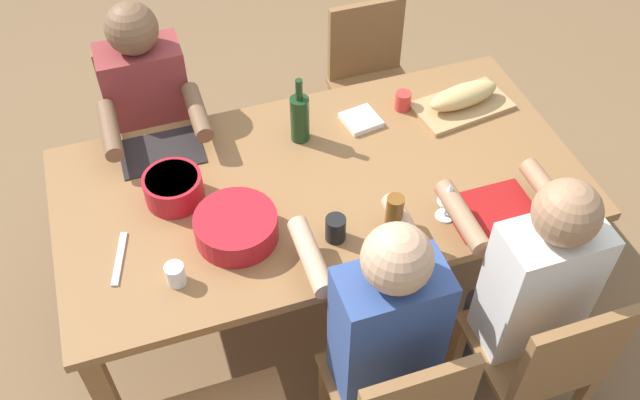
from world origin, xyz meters
TOP-DOWN VIEW (x-y plane):
  - ground_plane at (0.00, 0.00)m, footprint 8.00×8.00m
  - dining_table at (0.00, 0.00)m, footprint 1.98×1.01m
  - chair_near_right at (0.54, -0.83)m, footprint 0.40×0.40m
  - diner_near_right at (0.54, -0.64)m, footprint 0.41×0.53m
  - diner_near_center at (0.00, -0.64)m, footprint 0.41×0.53m
  - chair_far_left at (-0.54, 0.83)m, footprint 0.40×0.40m
  - diner_far_left at (-0.54, 0.64)m, footprint 0.41×0.53m
  - chair_far_right at (0.54, 0.83)m, footprint 0.40×0.40m
  - serving_bowl_pasta at (-0.36, -0.17)m, footprint 0.29×0.29m
  - serving_bowl_greens at (-0.54, 0.08)m, footprint 0.22×0.22m
  - cutting_board at (0.70, 0.22)m, footprint 0.43×0.27m
  - bread_loaf at (0.70, 0.22)m, footprint 0.33×0.15m
  - wine_bottle at (-0.00, 0.25)m, footprint 0.08×0.08m
  - beer_bottle at (0.14, -0.36)m, footprint 0.06×0.06m
  - wine_glass at (0.37, -0.31)m, footprint 0.08×0.08m
  - placemat_near_right at (0.54, -0.34)m, footprint 0.32×0.23m
  - cup_near_center at (-0.04, -0.28)m, footprint 0.07×0.07m
  - fork_near_center at (-0.14, -0.34)m, footprint 0.04×0.17m
  - placemat_far_left at (-0.54, 0.34)m, footprint 0.32×0.23m
  - cup_near_left at (-0.60, -0.30)m, footprint 0.07×0.07m
  - cup_far_right at (0.46, 0.29)m, footprint 0.07×0.07m
  - carving_knife at (-0.77, -0.14)m, footprint 0.09×0.23m
  - napkin_stack at (0.26, 0.26)m, footprint 0.16×0.16m

SIDE VIEW (x-z plane):
  - ground_plane at x=0.00m, z-range 0.00..0.00m
  - chair_near_right at x=0.54m, z-range 0.06..0.91m
  - chair_far_left at x=-0.54m, z-range 0.06..0.91m
  - chair_far_right at x=0.54m, z-range 0.06..0.91m
  - dining_table at x=0.00m, z-range 0.30..1.04m
  - diner_near_right at x=0.54m, z-range 0.10..1.30m
  - diner_near_center at x=0.00m, z-range 0.10..1.30m
  - diner_far_left at x=-0.54m, z-range 0.10..1.30m
  - placemat_near_right at x=0.54m, z-range 0.74..0.75m
  - placemat_far_left at x=-0.54m, z-range 0.74..0.75m
  - fork_near_center at x=-0.14m, z-range 0.74..0.75m
  - carving_knife at x=-0.77m, z-range 0.74..0.75m
  - cutting_board at x=0.70m, z-range 0.74..0.76m
  - napkin_stack at x=0.26m, z-range 0.74..0.76m
  - cup_far_right at x=0.46m, z-range 0.74..0.82m
  - cup_near_left at x=-0.60m, z-range 0.74..0.82m
  - cup_near_center at x=-0.04m, z-range 0.74..0.84m
  - serving_bowl_pasta at x=-0.36m, z-range 0.75..0.85m
  - serving_bowl_greens at x=-0.54m, z-range 0.75..0.86m
  - bread_loaf at x=0.70m, z-range 0.76..0.85m
  - wine_bottle at x=0.00m, z-range 0.70..0.99m
  - beer_bottle at x=0.14m, z-range 0.74..0.96m
  - wine_glass at x=0.37m, z-range 0.77..0.94m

